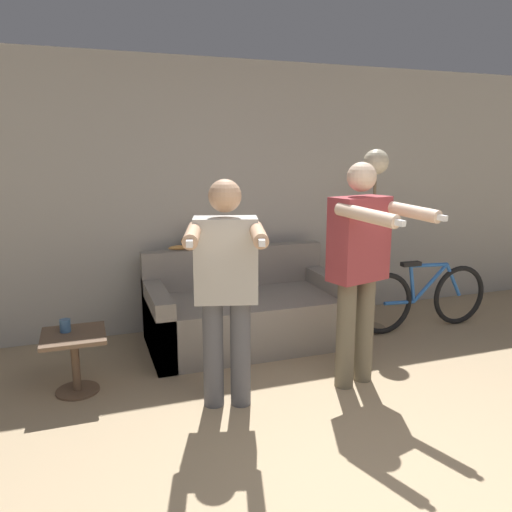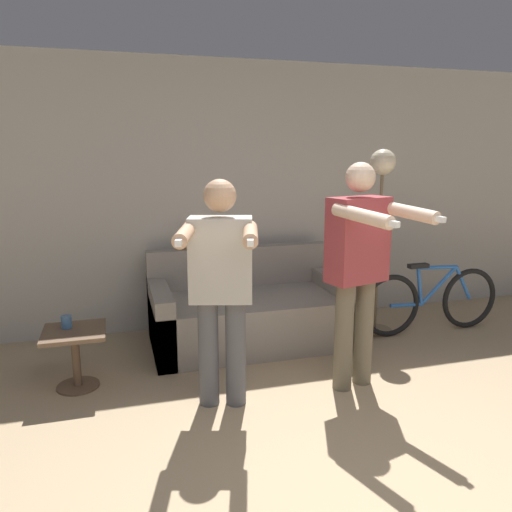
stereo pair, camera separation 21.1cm
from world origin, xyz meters
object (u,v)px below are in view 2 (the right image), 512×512
object	(u,v)px
couch	(250,313)
cat	(208,239)
bicycle	(431,300)
person_right	(359,262)
person_left	(221,280)
side_table	(75,346)
cup	(66,322)
floor_lamp	(381,194)

from	to	relation	value
couch	cat	world-z (taller)	cat
couch	bicycle	distance (m)	1.78
person_right	cat	bearing A→B (deg)	104.16
person_right	person_left	bearing A→B (deg)	164.76
side_table	cup	bearing A→B (deg)	129.66
couch	person_left	size ratio (longest dim) A/B	1.14
side_table	cup	world-z (taller)	cup
couch	floor_lamp	xyz separation A→B (m)	(1.26, -0.08, 1.08)
couch	person_left	bearing A→B (deg)	-114.52
cup	person_right	bearing A→B (deg)	-16.92
side_table	couch	bearing A→B (deg)	19.61
couch	side_table	xyz separation A→B (m)	(-1.49, -0.53, 0.05)
cat	cup	bearing A→B (deg)	-145.95
couch	cat	bearing A→B (deg)	130.30
bicycle	person_right	bearing A→B (deg)	-145.82
floor_lamp	cup	distance (m)	2.95
couch	cup	bearing A→B (deg)	-163.15
person_left	cat	xyz separation A→B (m)	(0.19, 1.46, 0.02)
person_left	bicycle	xyz separation A→B (m)	(2.26, 0.85, -0.58)
cup	person_left	bearing A→B (deg)	-31.03
cat	side_table	bearing A→B (deg)	-142.76
cup	side_table	bearing A→B (deg)	-50.34
cat	side_table	world-z (taller)	cat
cat	floor_lamp	world-z (taller)	floor_lamp
person_left	cup	world-z (taller)	person_left
person_right	couch	bearing A→B (deg)	99.89
person_left	side_table	size ratio (longest dim) A/B	3.48
side_table	person_left	bearing A→B (deg)	-29.66
bicycle	cat	bearing A→B (deg)	163.58
cat	cup	size ratio (longest dim) A/B	5.74
floor_lamp	person_right	bearing A→B (deg)	-126.21
couch	person_right	xyz separation A→B (m)	(0.51, -1.09, 0.69)
couch	person_right	size ratio (longest dim) A/B	1.07
floor_lamp	bicycle	distance (m)	1.16
cup	bicycle	bearing A→B (deg)	3.84
person_right	bicycle	xyz separation A→B (m)	(1.25, 0.85, -0.64)
couch	bicycle	bearing A→B (deg)	-7.92
person_right	floor_lamp	world-z (taller)	floor_lamp
person_left	side_table	bearing A→B (deg)	165.91
couch	person_left	world-z (taller)	person_left
cat	bicycle	distance (m)	2.24
couch	side_table	world-z (taller)	couch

